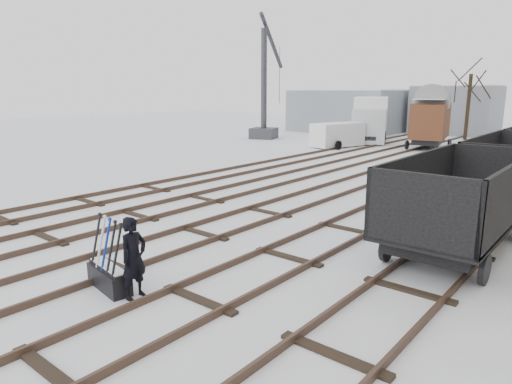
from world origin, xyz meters
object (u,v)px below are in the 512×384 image
box_van_wagon (430,120)px  lorry (370,118)px  panel_van (338,135)px  freight_wagon_a (460,215)px  ground_frame (109,276)px  crane (266,107)px  worker (134,258)px

box_van_wagon → lorry: lorry is taller
box_van_wagon → lorry: bearing=148.0°
panel_van → freight_wagon_a: bearing=-36.6°
ground_frame → freight_wagon_a: size_ratio=0.25×
box_van_wagon → panel_van: size_ratio=1.16×
box_van_wagon → crane: (-13.27, -1.75, 0.65)m
crane → lorry: bearing=6.8°
lorry → crane: bearing=-177.2°
lorry → ground_frame: bearing=-97.3°
worker → crane: crane is taller
freight_wagon_a → panel_van: 21.80m
freight_wagon_a → crane: bearing=138.2°
worker → freight_wagon_a: (4.09, 6.90, 0.10)m
box_van_wagon → worker: bearing=-93.7°
lorry → panel_van: bearing=-112.0°
ground_frame → freight_wagon_a: freight_wagon_a is taller
worker → ground_frame: bearing=92.1°
box_van_wagon → lorry: (-5.51, 2.05, -0.21)m
worker → freight_wagon_a: size_ratio=0.28×
freight_wagon_a → panel_van: (-13.28, 17.29, -0.02)m
worker → box_van_wagon: 27.85m
ground_frame → box_van_wagon: 27.89m
ground_frame → worker: 0.93m
box_van_wagon → freight_wagon_a: bearing=-80.6°
box_van_wagon → panel_van: (-5.38, -3.37, -1.11)m
lorry → crane: size_ratio=0.79×
panel_van → crane: (-7.88, 1.62, 1.76)m
ground_frame → worker: worker is taller
worker → freight_wagon_a: freight_wagon_a is taller
ground_frame → box_van_wagon: size_ratio=0.30×
crane → panel_van: bearing=-30.9°
freight_wagon_a → panel_van: freight_wagon_a is taller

